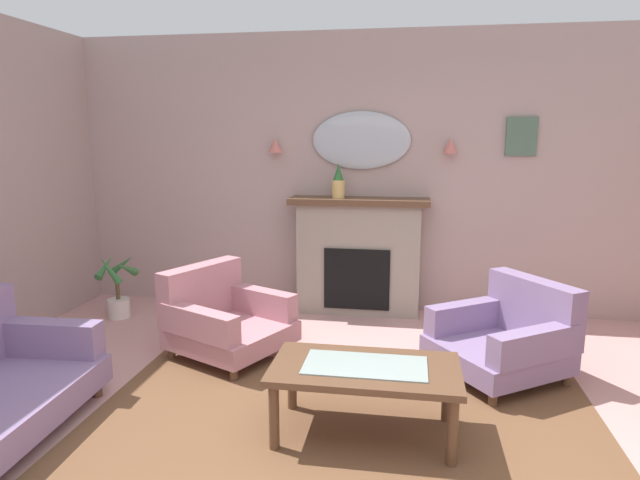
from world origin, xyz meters
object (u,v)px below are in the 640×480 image
(wall_sconce_right, at_px, (450,146))
(framed_picture, at_px, (521,136))
(wall_mirror, at_px, (361,140))
(wall_sconce_left, at_px, (275,145))
(armchair_in_corner, at_px, (223,317))
(potted_plant_small_fern, at_px, (117,289))
(fireplace, at_px, (358,257))
(armchair_by_coffee_table, at_px, (507,336))
(coffee_table, at_px, (365,375))
(mantel_vase_left, at_px, (338,183))

(wall_sconce_right, relative_size, framed_picture, 0.39)
(wall_sconce_right, bearing_deg, wall_mirror, 176.63)
(wall_sconce_left, bearing_deg, armchair_in_corner, -95.68)
(potted_plant_small_fern, bearing_deg, fireplace, 12.97)
(wall_mirror, xyz_separation_m, armchair_by_coffee_table, (1.23, -1.43, -1.40))
(framed_picture, bearing_deg, coffee_table, -116.78)
(fireplace, bearing_deg, potted_plant_small_fern, -167.03)
(coffee_table, distance_m, potted_plant_small_fern, 3.12)
(wall_mirror, bearing_deg, mantel_vase_left, -139.64)
(coffee_table, bearing_deg, potted_plant_small_fern, 145.31)
(framed_picture, distance_m, potted_plant_small_fern, 4.13)
(armchair_in_corner, relative_size, potted_plant_small_fern, 1.69)
(fireplace, height_order, coffee_table, fireplace)
(armchair_by_coffee_table, relative_size, armchair_in_corner, 1.04)
(wall_sconce_left, xyz_separation_m, armchair_in_corner, (-0.13, -1.32, -1.35))
(fireplace, relative_size, armchair_by_coffee_table, 1.20)
(fireplace, relative_size, armchair_in_corner, 1.25)
(wall_sconce_right, bearing_deg, potted_plant_small_fern, -168.84)
(armchair_by_coffee_table, bearing_deg, potted_plant_small_fern, 167.89)
(fireplace, height_order, wall_mirror, wall_mirror)
(coffee_table, bearing_deg, wall_mirror, 96.11)
(wall_sconce_right, bearing_deg, framed_picture, 5.27)
(mantel_vase_left, distance_m, armchair_by_coffee_table, 2.15)
(mantel_vase_left, bearing_deg, wall_mirror, 40.36)
(mantel_vase_left, relative_size, wall_sconce_right, 2.38)
(wall_mirror, distance_m, wall_sconce_left, 0.85)
(coffee_table, bearing_deg, armchair_by_coffee_table, 46.40)
(armchair_by_coffee_table, bearing_deg, fireplace, 133.68)
(mantel_vase_left, relative_size, framed_picture, 0.93)
(mantel_vase_left, height_order, wall_sconce_left, wall_sconce_left)
(wall_mirror, xyz_separation_m, framed_picture, (1.50, 0.01, 0.04))
(wall_mirror, bearing_deg, wall_sconce_right, -3.37)
(framed_picture, bearing_deg, potted_plant_small_fern, -169.84)
(wall_mirror, distance_m, coffee_table, 2.79)
(armchair_by_coffee_table, bearing_deg, framed_picture, 79.33)
(armchair_by_coffee_table, bearing_deg, wall_sconce_left, 146.45)
(mantel_vase_left, relative_size, coffee_table, 0.30)
(mantel_vase_left, height_order, coffee_table, mantel_vase_left)
(wall_sconce_left, relative_size, framed_picture, 0.39)
(mantel_vase_left, bearing_deg, coffee_table, -78.53)
(fireplace, height_order, armchair_by_coffee_table, fireplace)
(coffee_table, xyz_separation_m, armchair_by_coffee_table, (0.97, 1.02, -0.08))
(potted_plant_small_fern, bearing_deg, wall_mirror, 16.27)
(armchair_by_coffee_table, bearing_deg, armchair_in_corner, 178.45)
(wall_sconce_right, bearing_deg, wall_sconce_left, 180.00)
(wall_sconce_right, height_order, armchair_by_coffee_table, wall_sconce_right)
(wall_sconce_left, relative_size, armchair_by_coffee_table, 0.12)
(wall_mirror, height_order, armchair_by_coffee_table, wall_mirror)
(mantel_vase_left, distance_m, potted_plant_small_fern, 2.39)
(wall_sconce_right, xyz_separation_m, armchair_in_corner, (-1.83, -1.32, -1.35))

